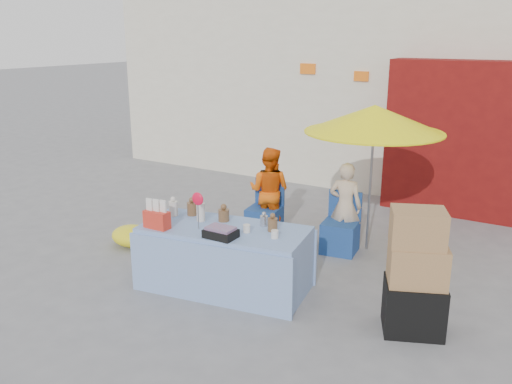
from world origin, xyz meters
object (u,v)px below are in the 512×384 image
Objects in this scene: chair_right at (340,235)px; vendor_beige at (345,206)px; vendor_orange at (269,191)px; umbrella at (374,119)px; chair_left at (265,220)px; box_stack at (416,277)px; market_table at (224,257)px.

vendor_beige is at bearing 81.61° from chair_right.
umbrella is (1.55, 0.15, 1.21)m from vendor_orange.
chair_right is at bearing 81.61° from vendor_beige.
chair_left is at bearing -1.38° from vendor_beige.
umbrella reaches higher than vendor_orange.
umbrella reaches higher than box_stack.
chair_left is 1.32m from vendor_beige.
umbrella reaches higher than vendor_beige.
vendor_orange is 0.65× the size of umbrella.
chair_left is at bearing 95.81° from market_table.
box_stack is (1.49, -1.63, 0.36)m from chair_right.
market_table is 2.10m from vendor_beige.
vendor_orange is at bearing -7.51° from vendor_beige.
vendor_beige is (1.25, 0.13, 0.39)m from chair_left.
chair_right is 2.23m from box_stack.
vendor_beige reaches higher than market_table.
chair_left is 1.00× the size of chair_right.
market_table is 2.55× the size of chair_right.
box_stack reaches higher than chair_left.
umbrella is at bearing 53.79° from market_table.
box_stack reaches higher than chair_right.
box_stack reaches higher than market_table.
umbrella reaches higher than chair_right.
vendor_orange is 1.06× the size of vendor_beige.
chair_left is at bearing 172.49° from chair_right.
umbrella is at bearing 121.82° from box_stack.
vendor_beige is 0.61× the size of umbrella.
chair_left is 0.41× the size of umbrella.
market_table is 2.02m from vendor_orange.
vendor_orange is at bearing -174.47° from umbrella.
umbrella is 2.58m from box_stack.
vendor_orange reaches higher than chair_left.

